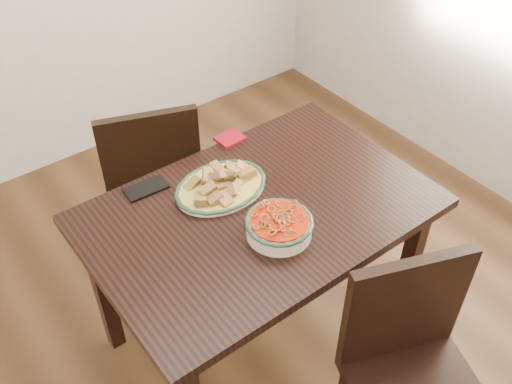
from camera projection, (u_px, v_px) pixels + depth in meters
floor at (245, 347)px, 2.49m from camera, size 3.50×3.50×0.00m
dining_table at (259, 226)px, 2.13m from camera, size 1.24×0.82×0.75m
chair_far at (152, 174)px, 2.60m from camera, size 0.54×0.54×0.89m
chair_near at (411, 364)px, 1.87m from camera, size 0.54×0.54×0.89m
fish_plate at (220, 180)px, 2.11m from camera, size 0.36×0.28×0.11m
noodle_bowl at (279, 224)px, 1.94m from camera, size 0.24×0.24×0.08m
smartphone at (146, 188)px, 2.14m from camera, size 0.16×0.09×0.01m
napkin at (230, 138)px, 2.37m from camera, size 0.11×0.10×0.01m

